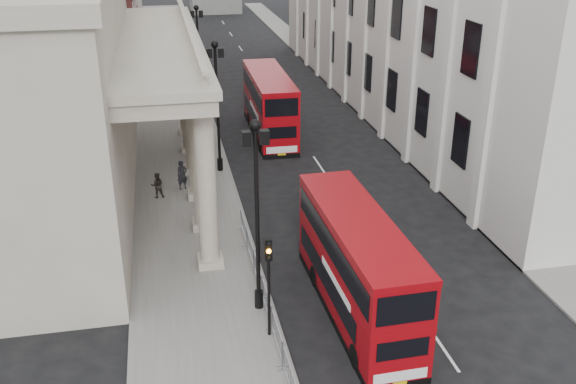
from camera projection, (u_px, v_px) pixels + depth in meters
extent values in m
plane|color=black|center=(292.00, 367.00, 23.87)|extent=(260.00, 260.00, 0.00)
cube|color=slate|center=(177.00, 126.00, 50.21)|extent=(6.00, 140.00, 0.12)
cube|color=slate|center=(378.00, 114.00, 53.20)|extent=(3.00, 140.00, 0.12)
cube|color=slate|center=(214.00, 124.00, 50.74)|extent=(0.20, 140.00, 0.14)
cube|color=gray|center=(42.00, 98.00, 35.69)|extent=(9.00, 28.00, 12.00)
cylinder|color=black|center=(259.00, 299.00, 27.14)|extent=(0.36, 0.36, 0.80)
cylinder|color=black|center=(257.00, 223.00, 25.69)|extent=(0.18, 0.18, 8.00)
sphere|color=black|center=(255.00, 125.00, 24.03)|extent=(0.44, 0.44, 0.44)
cube|color=black|center=(264.00, 137.00, 24.30)|extent=(0.35, 0.35, 0.55)
cube|color=black|center=(246.00, 138.00, 24.17)|extent=(0.35, 0.35, 0.55)
cylinder|color=black|center=(220.00, 164.00, 41.49)|extent=(0.36, 0.36, 0.80)
cylinder|color=black|center=(218.00, 111.00, 40.04)|extent=(0.18, 0.18, 8.00)
sphere|color=black|center=(215.00, 44.00, 38.38)|extent=(0.44, 0.44, 0.44)
cube|color=black|center=(221.00, 53.00, 38.65)|extent=(0.35, 0.35, 0.55)
cube|color=black|center=(209.00, 53.00, 38.52)|extent=(0.35, 0.35, 0.55)
cylinder|color=black|center=(201.00, 99.00, 55.84)|extent=(0.36, 0.36, 0.80)
cylinder|color=black|center=(199.00, 58.00, 54.39)|extent=(0.18, 0.18, 8.00)
sphere|color=black|center=(196.00, 8.00, 52.73)|extent=(0.44, 0.44, 0.44)
cube|color=black|center=(201.00, 14.00, 53.00)|extent=(0.35, 0.35, 0.55)
cube|color=black|center=(192.00, 14.00, 52.87)|extent=(0.35, 0.35, 0.55)
cylinder|color=black|center=(269.00, 298.00, 24.84)|extent=(0.12, 0.12, 3.40)
cube|color=black|center=(268.00, 250.00, 23.97)|extent=(0.28, 0.22, 0.90)
sphere|color=black|center=(269.00, 244.00, 23.74)|extent=(0.18, 0.18, 0.18)
sphere|color=orange|center=(269.00, 251.00, 23.86)|extent=(0.18, 0.18, 0.18)
sphere|color=black|center=(269.00, 258.00, 23.98)|extent=(0.18, 0.18, 0.18)
cube|color=gray|center=(290.00, 377.00, 22.37)|extent=(0.50, 2.30, 1.10)
cube|color=gray|center=(277.00, 337.00, 24.48)|extent=(0.50, 2.30, 1.10)
cube|color=gray|center=(267.00, 303.00, 26.59)|extent=(0.50, 2.30, 1.10)
cube|color=gray|center=(258.00, 274.00, 28.70)|extent=(0.50, 2.30, 1.10)
cube|color=gray|center=(251.00, 249.00, 30.80)|extent=(0.50, 2.30, 1.10)
cube|color=gray|center=(244.00, 227.00, 32.91)|extent=(0.50, 2.30, 1.10)
cube|color=maroon|center=(356.00, 285.00, 26.71)|extent=(2.64, 10.11, 1.92)
cube|color=maroon|center=(358.00, 243.00, 25.91)|extent=(2.64, 10.11, 1.68)
cube|color=maroon|center=(359.00, 222.00, 25.53)|extent=(2.68, 10.15, 0.24)
cube|color=black|center=(355.00, 308.00, 27.17)|extent=(2.66, 10.11, 0.34)
cube|color=black|center=(356.00, 280.00, 26.62)|extent=(2.65, 8.20, 0.96)
cube|color=black|center=(358.00, 241.00, 25.87)|extent=(2.68, 9.54, 1.05)
cube|color=white|center=(400.00, 376.00, 22.51)|extent=(2.01, 0.11, 0.43)
cube|color=yellow|center=(400.00, 383.00, 22.63)|extent=(0.53, 0.05, 0.12)
cylinder|color=black|center=(357.00, 356.00, 23.70)|extent=(0.33, 0.96, 0.96)
cylinder|color=black|center=(412.00, 348.00, 24.14)|extent=(0.33, 0.96, 0.96)
cylinder|color=black|center=(316.00, 276.00, 28.92)|extent=(0.33, 0.96, 0.96)
cylinder|color=black|center=(362.00, 270.00, 29.36)|extent=(0.33, 0.96, 0.96)
cube|color=#95060D|center=(269.00, 117.00, 48.10)|extent=(2.70, 10.69, 2.03)
cube|color=#95060D|center=(269.00, 89.00, 47.25)|extent=(2.70, 10.69, 1.78)
cube|color=#95060D|center=(269.00, 76.00, 46.84)|extent=(2.74, 10.73, 0.25)
cube|color=black|center=(270.00, 132.00, 48.58)|extent=(2.72, 10.69, 0.36)
cube|color=black|center=(269.00, 114.00, 47.99)|extent=(2.73, 8.66, 1.01)
cube|color=black|center=(269.00, 88.00, 47.20)|extent=(2.75, 10.09, 1.12)
cube|color=white|center=(282.00, 150.00, 43.60)|extent=(2.13, 0.09, 0.46)
cube|color=yellow|center=(282.00, 154.00, 43.73)|extent=(0.56, 0.05, 0.13)
cylinder|color=black|center=(262.00, 145.00, 44.92)|extent=(0.34, 1.02, 1.01)
cylinder|color=black|center=(294.00, 143.00, 45.30)|extent=(0.34, 1.02, 1.01)
cylinder|color=black|center=(250.00, 119.00, 50.49)|extent=(0.34, 1.02, 1.01)
cylinder|color=black|center=(279.00, 117.00, 50.87)|extent=(0.34, 1.02, 1.01)
imported|color=#222227|center=(182.00, 175.00, 38.49)|extent=(0.76, 0.62, 1.79)
imported|color=#282320|center=(157.00, 185.00, 37.39)|extent=(0.77, 0.61, 1.54)
imported|color=black|center=(208.00, 183.00, 37.55)|extent=(0.91, 0.72, 1.62)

